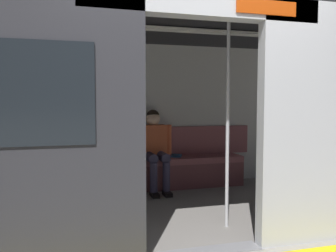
# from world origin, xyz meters

# --- Properties ---
(ground_plane) EXTENTS (60.00, 60.00, 0.00)m
(ground_plane) POSITION_xyz_m (0.00, 0.00, 0.00)
(ground_plane) COLOR gray
(train_car) EXTENTS (6.40, 2.76, 2.31)m
(train_car) POSITION_xyz_m (0.07, -1.22, 1.53)
(train_car) COLOR silver
(train_car) RESTS_ON ground_plane
(bench_seat) EXTENTS (2.97, 0.44, 0.47)m
(bench_seat) POSITION_xyz_m (0.00, -2.25, 0.36)
(bench_seat) COLOR #935156
(bench_seat) RESTS_ON ground_plane
(person_seated) EXTENTS (0.55, 0.67, 1.19)m
(person_seated) POSITION_xyz_m (-0.09, -2.20, 0.68)
(person_seated) COLOR #CC5933
(person_seated) RESTS_ON ground_plane
(handbag) EXTENTS (0.26, 0.15, 0.17)m
(handbag) POSITION_xyz_m (0.38, -2.28, 0.55)
(handbag) COLOR black
(handbag) RESTS_ON bench_seat
(book) EXTENTS (0.22, 0.26, 0.03)m
(book) POSITION_xyz_m (-0.47, -2.34, 0.48)
(book) COLOR #26598C
(book) RESTS_ON bench_seat
(grab_pole_door) EXTENTS (0.04, 0.04, 2.17)m
(grab_pole_door) POSITION_xyz_m (0.46, -0.48, 1.09)
(grab_pole_door) COLOR silver
(grab_pole_door) RESTS_ON ground_plane
(grab_pole_far) EXTENTS (0.04, 0.04, 2.17)m
(grab_pole_far) POSITION_xyz_m (-0.46, -0.52, 1.09)
(grab_pole_far) COLOR silver
(grab_pole_far) RESTS_ON ground_plane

